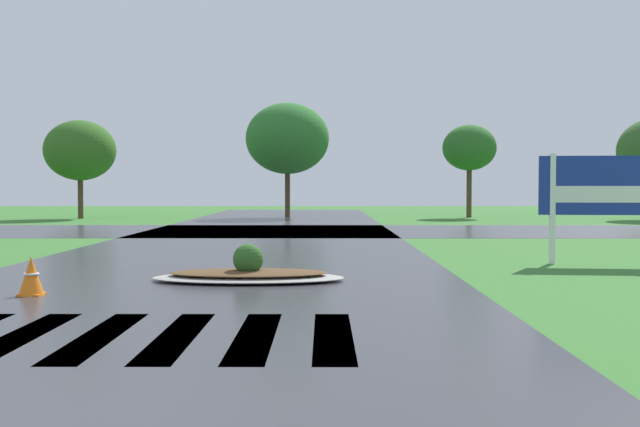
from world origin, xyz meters
TOP-DOWN VIEW (x-y plane):
  - asphalt_roadway at (0.00, 10.00)m, footprint 9.40×80.00m
  - asphalt_cross_road at (0.00, 24.39)m, footprint 90.00×8.46m
  - crosswalk_stripes at (0.00, 3.85)m, footprint 4.95×3.03m
  - estate_billboard at (8.27, 11.98)m, footprint 2.70×0.33m
  - median_island at (0.76, 8.98)m, footprint 3.50×1.64m
  - traffic_cone at (-2.49, 7.13)m, footprint 0.40×0.40m
  - background_treeline at (3.92, 35.84)m, footprint 33.70×6.93m

SIDE VIEW (x-z plane):
  - asphalt_roadway at x=0.00m, z-range 0.00..0.01m
  - asphalt_cross_road at x=0.00m, z-range 0.00..0.01m
  - crosswalk_stripes at x=0.00m, z-range 0.00..0.01m
  - median_island at x=0.76m, z-range -0.20..0.48m
  - traffic_cone at x=-2.49m, z-range -0.01..0.61m
  - estate_billboard at x=8.27m, z-range 0.40..2.85m
  - background_treeline at x=3.92m, z-range 0.76..7.00m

